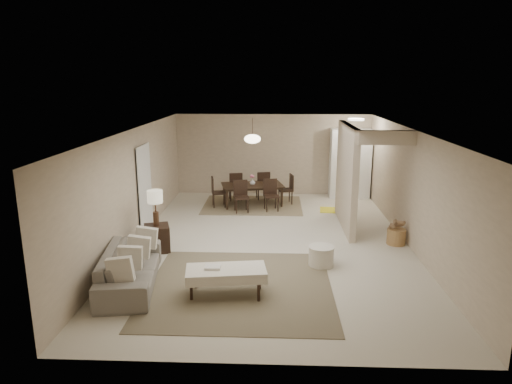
{
  "coord_description": "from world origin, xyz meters",
  "views": [
    {
      "loc": [
        0.06,
        -9.61,
        3.52
      ],
      "look_at": [
        -0.35,
        0.41,
        1.05
      ],
      "focal_mm": 32.0,
      "sensor_mm": 36.0,
      "label": 1
    }
  ],
  "objects_px": {
    "pantry_cabinet": "(350,163)",
    "round_pouf": "(321,256)",
    "ottoman_bench": "(226,274)",
    "dining_table": "(253,195)",
    "sofa": "(130,268)",
    "wicker_basket": "(396,237)",
    "side_table": "(157,238)"
  },
  "relations": [
    {
      "from": "dining_table",
      "to": "pantry_cabinet",
      "type": "bearing_deg",
      "value": 8.18
    },
    {
      "from": "sofa",
      "to": "ottoman_bench",
      "type": "bearing_deg",
      "value": -108.48
    },
    {
      "from": "sofa",
      "to": "dining_table",
      "type": "bearing_deg",
      "value": -27.98
    },
    {
      "from": "pantry_cabinet",
      "to": "dining_table",
      "type": "bearing_deg",
      "value": -159.62
    },
    {
      "from": "dining_table",
      "to": "wicker_basket",
      "type": "bearing_deg",
      "value": -54.99
    },
    {
      "from": "sofa",
      "to": "dining_table",
      "type": "height_order",
      "value": "sofa"
    },
    {
      "from": "ottoman_bench",
      "to": "wicker_basket",
      "type": "xyz_separation_m",
      "value": [
        3.48,
        2.59,
        -0.21
      ]
    },
    {
      "from": "pantry_cabinet",
      "to": "ottoman_bench",
      "type": "height_order",
      "value": "pantry_cabinet"
    },
    {
      "from": "pantry_cabinet",
      "to": "round_pouf",
      "type": "height_order",
      "value": "pantry_cabinet"
    },
    {
      "from": "sofa",
      "to": "pantry_cabinet",
      "type": "bearing_deg",
      "value": -45.28
    },
    {
      "from": "pantry_cabinet",
      "to": "wicker_basket",
      "type": "xyz_separation_m",
      "value": [
        0.4,
        -4.15,
        -0.88
      ]
    },
    {
      "from": "round_pouf",
      "to": "dining_table",
      "type": "xyz_separation_m",
      "value": [
        -1.55,
        4.34,
        0.11
      ]
    },
    {
      "from": "side_table",
      "to": "dining_table",
      "type": "distance_m",
      "value": 4.11
    },
    {
      "from": "sofa",
      "to": "wicker_basket",
      "type": "xyz_separation_m",
      "value": [
        5.2,
        2.29,
        -0.15
      ]
    },
    {
      "from": "wicker_basket",
      "to": "pantry_cabinet",
      "type": "bearing_deg",
      "value": 95.51
    },
    {
      "from": "side_table",
      "to": "round_pouf",
      "type": "distance_m",
      "value": 3.45
    },
    {
      "from": "round_pouf",
      "to": "side_table",
      "type": "bearing_deg",
      "value": 169.02
    },
    {
      "from": "wicker_basket",
      "to": "dining_table",
      "type": "bearing_deg",
      "value": 137.22
    },
    {
      "from": "ottoman_bench",
      "to": "round_pouf",
      "type": "xyz_separation_m",
      "value": [
        1.71,
        1.32,
        -0.19
      ]
    },
    {
      "from": "wicker_basket",
      "to": "dining_table",
      "type": "xyz_separation_m",
      "value": [
        -3.31,
        3.07,
        0.13
      ]
    },
    {
      "from": "dining_table",
      "to": "sofa",
      "type": "bearing_deg",
      "value": -121.59
    },
    {
      "from": "round_pouf",
      "to": "sofa",
      "type": "bearing_deg",
      "value": -163.46
    },
    {
      "from": "pantry_cabinet",
      "to": "sofa",
      "type": "distance_m",
      "value": 8.07
    },
    {
      "from": "side_table",
      "to": "wicker_basket",
      "type": "height_order",
      "value": "side_table"
    },
    {
      "from": "ottoman_bench",
      "to": "wicker_basket",
      "type": "bearing_deg",
      "value": 28.68
    },
    {
      "from": "sofa",
      "to": "wicker_basket",
      "type": "distance_m",
      "value": 5.68
    },
    {
      "from": "ottoman_bench",
      "to": "dining_table",
      "type": "height_order",
      "value": "dining_table"
    },
    {
      "from": "pantry_cabinet",
      "to": "round_pouf",
      "type": "bearing_deg",
      "value": -104.16
    },
    {
      "from": "ottoman_bench",
      "to": "round_pouf",
      "type": "height_order",
      "value": "ottoman_bench"
    },
    {
      "from": "sofa",
      "to": "dining_table",
      "type": "relative_size",
      "value": 1.28
    },
    {
      "from": "round_pouf",
      "to": "wicker_basket",
      "type": "distance_m",
      "value": 2.18
    },
    {
      "from": "ottoman_bench",
      "to": "dining_table",
      "type": "distance_m",
      "value": 5.66
    }
  ]
}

